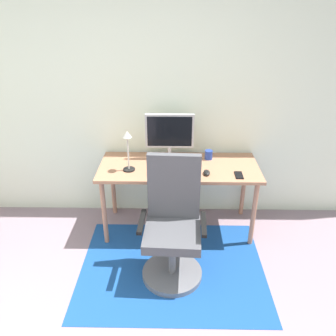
{
  "coord_description": "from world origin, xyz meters",
  "views": [
    {
      "loc": [
        0.35,
        -1.12,
        2.14
      ],
      "look_at": [
        0.31,
        1.56,
        0.81
      ],
      "focal_mm": 36.53,
      "sensor_mm": 36.0,
      "label": 1
    }
  ],
  "objects_px": {
    "desk": "(179,172)",
    "cell_phone": "(239,175)",
    "monitor": "(170,133)",
    "computer_mouse": "(207,173)",
    "keyboard": "(171,172)",
    "coffee_cup": "(209,155)",
    "office_chair": "(173,231)",
    "desk_lamp": "(128,146)"
  },
  "relations": [
    {
      "from": "monitor",
      "to": "office_chair",
      "type": "height_order",
      "value": "monitor"
    },
    {
      "from": "monitor",
      "to": "cell_phone",
      "type": "distance_m",
      "value": 0.78
    },
    {
      "from": "keyboard",
      "to": "desk",
      "type": "bearing_deg",
      "value": 65.38
    },
    {
      "from": "desk",
      "to": "office_chair",
      "type": "bearing_deg",
      "value": -94.79
    },
    {
      "from": "cell_phone",
      "to": "monitor",
      "type": "bearing_deg",
      "value": 150.72
    },
    {
      "from": "coffee_cup",
      "to": "cell_phone",
      "type": "height_order",
      "value": "coffee_cup"
    },
    {
      "from": "computer_mouse",
      "to": "keyboard",
      "type": "bearing_deg",
      "value": 177.24
    },
    {
      "from": "keyboard",
      "to": "cell_phone",
      "type": "distance_m",
      "value": 0.61
    },
    {
      "from": "coffee_cup",
      "to": "keyboard",
      "type": "bearing_deg",
      "value": -139.22
    },
    {
      "from": "monitor",
      "to": "coffee_cup",
      "type": "bearing_deg",
      "value": -2.1
    },
    {
      "from": "cell_phone",
      "to": "desk_lamp",
      "type": "height_order",
      "value": "desk_lamp"
    },
    {
      "from": "computer_mouse",
      "to": "desk",
      "type": "bearing_deg",
      "value": 145.82
    },
    {
      "from": "cell_phone",
      "to": "computer_mouse",
      "type": "bearing_deg",
      "value": 176.53
    },
    {
      "from": "desk",
      "to": "computer_mouse",
      "type": "bearing_deg",
      "value": -34.18
    },
    {
      "from": "cell_phone",
      "to": "office_chair",
      "type": "height_order",
      "value": "office_chair"
    },
    {
      "from": "cell_phone",
      "to": "desk_lamp",
      "type": "relative_size",
      "value": 0.36
    },
    {
      "from": "computer_mouse",
      "to": "coffee_cup",
      "type": "height_order",
      "value": "coffee_cup"
    },
    {
      "from": "desk",
      "to": "cell_phone",
      "type": "xyz_separation_m",
      "value": [
        0.54,
        -0.19,
        0.07
      ]
    },
    {
      "from": "computer_mouse",
      "to": "desk_lamp",
      "type": "distance_m",
      "value": 0.75
    },
    {
      "from": "desk",
      "to": "keyboard",
      "type": "relative_size",
      "value": 3.53
    },
    {
      "from": "desk",
      "to": "office_chair",
      "type": "relative_size",
      "value": 1.44
    },
    {
      "from": "keyboard",
      "to": "cell_phone",
      "type": "xyz_separation_m",
      "value": [
        0.61,
        -0.04,
        -0.0
      ]
    },
    {
      "from": "monitor",
      "to": "coffee_cup",
      "type": "xyz_separation_m",
      "value": [
        0.39,
        -0.01,
        -0.22
      ]
    },
    {
      "from": "office_chair",
      "to": "computer_mouse",
      "type": "bearing_deg",
      "value": 59.98
    },
    {
      "from": "cell_phone",
      "to": "keyboard",
      "type": "bearing_deg",
      "value": 177.44
    },
    {
      "from": "keyboard",
      "to": "cell_phone",
      "type": "bearing_deg",
      "value": -3.58
    },
    {
      "from": "coffee_cup",
      "to": "cell_phone",
      "type": "bearing_deg",
      "value": -55.58
    },
    {
      "from": "keyboard",
      "to": "desk_lamp",
      "type": "bearing_deg",
      "value": 171.91
    },
    {
      "from": "desk_lamp",
      "to": "keyboard",
      "type": "bearing_deg",
      "value": -8.09
    },
    {
      "from": "computer_mouse",
      "to": "office_chair",
      "type": "distance_m",
      "value": 0.64
    },
    {
      "from": "desk_lamp",
      "to": "computer_mouse",
      "type": "bearing_deg",
      "value": -5.71
    },
    {
      "from": "monitor",
      "to": "desk_lamp",
      "type": "bearing_deg",
      "value": -143.63
    },
    {
      "from": "coffee_cup",
      "to": "office_chair",
      "type": "height_order",
      "value": "office_chair"
    },
    {
      "from": "desk",
      "to": "monitor",
      "type": "bearing_deg",
      "value": 117.61
    },
    {
      "from": "coffee_cup",
      "to": "monitor",
      "type": "bearing_deg",
      "value": 177.9
    },
    {
      "from": "office_chair",
      "to": "keyboard",
      "type": "bearing_deg",
      "value": 94.71
    },
    {
      "from": "computer_mouse",
      "to": "desk_lamp",
      "type": "bearing_deg",
      "value": 174.29
    },
    {
      "from": "keyboard",
      "to": "desk_lamp",
      "type": "distance_m",
      "value": 0.46
    },
    {
      "from": "computer_mouse",
      "to": "cell_phone",
      "type": "height_order",
      "value": "computer_mouse"
    },
    {
      "from": "desk",
      "to": "keyboard",
      "type": "distance_m",
      "value": 0.19
    },
    {
      "from": "computer_mouse",
      "to": "office_chair",
      "type": "height_order",
      "value": "office_chair"
    },
    {
      "from": "desk",
      "to": "desk_lamp",
      "type": "bearing_deg",
      "value": -168.06
    }
  ]
}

